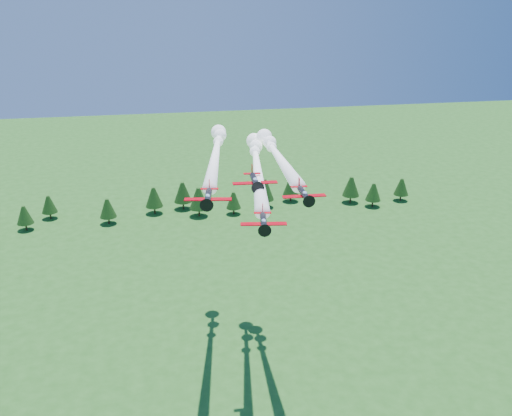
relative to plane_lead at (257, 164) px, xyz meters
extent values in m
plane|color=#21551A|center=(-4.10, -21.53, -44.67)|extent=(600.00, 600.00, 0.00)
cylinder|color=black|center=(-4.73, -30.68, 0.00)|extent=(1.76, 5.35, 0.97)
cone|color=black|center=(-5.19, -33.71, 0.00)|extent=(1.10, 1.01, 0.97)
cone|color=black|center=(-5.28, -34.29, 0.00)|extent=(0.49, 0.50, 0.43)
cylinder|color=black|center=(-5.31, -34.45, 0.00)|extent=(2.03, 0.35, 2.05)
cube|color=red|center=(-4.79, -31.06, -0.31)|extent=(7.32, 2.40, 0.12)
cube|color=red|center=(-4.20, -27.26, 0.05)|extent=(2.92, 1.25, 0.07)
cube|color=red|center=(-4.18, -27.17, 0.83)|extent=(0.23, 0.93, 1.41)
ellipsoid|color=#99BAEC|center=(-4.86, -31.54, 0.39)|extent=(0.87, 1.26, 0.61)
sphere|color=white|center=(1.41, 9.15, 0.00)|extent=(2.30, 2.30, 2.30)
sphere|color=white|center=(2.19, 14.23, 0.00)|extent=(3.00, 3.00, 3.00)
sphere|color=white|center=(2.98, 19.32, 0.00)|extent=(3.70, 3.70, 3.70)
cylinder|color=black|center=(-12.27, -20.52, 0.99)|extent=(2.04, 5.94, 1.08)
cone|color=black|center=(-12.84, -23.88, 0.99)|extent=(1.23, 1.14, 1.08)
cone|color=black|center=(-12.94, -24.52, 0.99)|extent=(0.55, 0.56, 0.48)
cylinder|color=black|center=(-12.97, -24.70, 0.99)|extent=(2.25, 0.42, 2.27)
cube|color=red|center=(-12.34, -20.95, 0.64)|extent=(8.14, 2.77, 0.13)
cube|color=red|center=(-11.63, -16.73, 1.04)|extent=(3.25, 1.43, 0.08)
cube|color=red|center=(-11.62, -16.63, 1.91)|extent=(0.27, 1.03, 1.57)
ellipsoid|color=#99BAEC|center=(-12.43, -21.48, 1.42)|extent=(0.98, 1.41, 0.68)
sphere|color=white|center=(-5.97, 16.97, 0.99)|extent=(2.30, 2.30, 2.30)
sphere|color=white|center=(-5.17, 21.67, 0.99)|extent=(3.00, 3.00, 3.00)
sphere|color=white|center=(-4.38, 26.37, 0.99)|extent=(3.70, 3.70, 3.70)
cylinder|color=black|center=(3.94, -22.39, 1.11)|extent=(1.21, 5.52, 1.02)
cone|color=black|center=(3.83, -25.59, 1.11)|extent=(1.05, 0.95, 1.02)
cone|color=black|center=(3.81, -26.20, 1.11)|extent=(0.46, 0.47, 0.45)
cylinder|color=black|center=(3.80, -26.37, 1.11)|extent=(2.13, 0.12, 2.13)
cube|color=red|center=(3.93, -22.80, 0.78)|extent=(7.56, 1.64, 0.12)
cube|color=red|center=(4.07, -18.79, 1.16)|extent=(2.97, 0.97, 0.07)
cube|color=red|center=(4.08, -18.69, 1.97)|extent=(0.13, 0.97, 1.47)
ellipsoid|color=#99BAEC|center=(3.91, -23.30, 1.51)|extent=(0.77, 1.24, 0.63)
sphere|color=white|center=(5.09, 9.49, 1.11)|extent=(2.30, 2.30, 2.30)
sphere|color=white|center=(5.23, 13.43, 1.11)|extent=(3.00, 3.00, 3.00)
sphere|color=white|center=(5.37, 17.36, 1.11)|extent=(3.70, 3.70, 3.70)
cylinder|color=black|center=(-3.08, -14.25, 1.30)|extent=(1.43, 6.02, 1.11)
cone|color=black|center=(-3.27, -17.73, 1.30)|extent=(1.16, 1.05, 1.11)
cone|color=black|center=(-3.30, -18.39, 1.30)|extent=(0.51, 0.52, 0.49)
cylinder|color=black|center=(-3.32, -18.57, 1.30)|extent=(2.32, 0.17, 2.32)
cube|color=red|center=(-3.10, -14.69, 0.95)|extent=(8.25, 1.94, 0.13)
cube|color=red|center=(-2.86, -10.33, 1.36)|extent=(3.25, 1.12, 0.08)
cube|color=red|center=(-2.85, -10.22, 2.24)|extent=(0.16, 1.05, 1.60)
ellipsoid|color=#99BAEC|center=(-3.13, -15.24, 1.74)|extent=(0.87, 1.37, 0.69)
cylinder|color=#382314|center=(-66.05, 83.40, -43.43)|extent=(0.60, 0.60, 2.48)
cone|color=#183610|center=(-66.05, 83.40, -39.01)|extent=(5.66, 5.66, 6.36)
cylinder|color=#382314|center=(74.66, 87.19, -43.40)|extent=(0.60, 0.60, 2.53)
cone|color=#183610|center=(74.66, 87.19, -38.88)|extent=(5.79, 5.79, 6.52)
cylinder|color=#382314|center=(54.30, 88.75, -43.21)|extent=(0.60, 0.60, 2.92)
cone|color=#183610|center=(54.30, 88.75, -38.00)|extent=(6.67, 6.67, 7.50)
cylinder|color=#382314|center=(-38.02, 84.04, -43.37)|extent=(0.60, 0.60, 2.60)
cone|color=#183610|center=(-38.02, 84.04, -38.72)|extent=(5.95, 5.95, 6.69)
cylinder|color=#382314|center=(7.35, 85.08, -43.48)|extent=(0.60, 0.60, 2.39)
cone|color=#183610|center=(7.35, 85.08, -39.21)|extent=(5.46, 5.46, 6.14)
cylinder|color=#382314|center=(-59.32, 92.96, -43.45)|extent=(0.60, 0.60, 2.45)
cone|color=#183610|center=(-59.32, 92.96, -39.08)|extent=(5.59, 5.59, 6.29)
cylinder|color=#382314|center=(-5.52, 85.34, -43.14)|extent=(0.60, 0.60, 3.06)
cone|color=#183610|center=(-5.52, 85.34, -37.68)|extent=(6.99, 6.99, 7.87)
cylinder|color=#382314|center=(-21.63, 91.09, -43.25)|extent=(0.60, 0.60, 2.84)
cone|color=#183610|center=(-21.63, 91.09, -38.18)|extent=(6.49, 6.49, 7.30)
cylinder|color=#382314|center=(61.28, 82.96, -43.37)|extent=(0.60, 0.60, 2.60)
cone|color=#183610|center=(61.28, 82.96, -38.73)|extent=(5.94, 5.94, 6.69)
cylinder|color=#382314|center=(31.59, 94.55, -43.28)|extent=(0.60, 0.60, 2.78)
cone|color=#183610|center=(31.59, 94.55, -38.31)|extent=(6.36, 6.36, 7.16)
cylinder|color=#382314|center=(20.11, 89.98, -43.10)|extent=(0.60, 0.60, 3.14)
cone|color=#183610|center=(20.11, 89.98, -37.50)|extent=(7.17, 7.17, 8.07)
cylinder|color=#382314|center=(-10.78, 93.93, -43.20)|extent=(0.60, 0.60, 2.95)
cone|color=#183610|center=(-10.78, 93.93, -37.93)|extent=(6.74, 6.74, 7.59)
camera|label=1|loc=(-21.06, -111.25, 33.71)|focal=40.00mm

